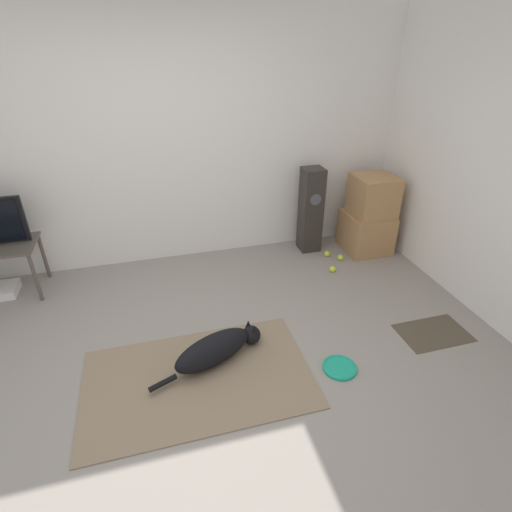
{
  "coord_description": "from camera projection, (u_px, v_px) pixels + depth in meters",
  "views": [
    {
      "loc": [
        -0.16,
        -2.06,
        2.26
      ],
      "look_at": [
        0.7,
        1.04,
        0.45
      ],
      "focal_mm": 28.0,
      "sensor_mm": 36.0,
      "label": 1
    }
  ],
  "objects": [
    {
      "name": "door_mat",
      "position": [
        433.0,
        333.0,
        3.43
      ],
      "size": [
        0.59,
        0.38,
        0.01
      ],
      "color": "#4C4233",
      "rests_on": "ground_plane"
    },
    {
      "name": "floor_speaker",
      "position": [
        311.0,
        210.0,
        4.54
      ],
      "size": [
        0.23,
        0.23,
        0.98
      ],
      "color": "#2D2823",
      "rests_on": "ground_plane"
    },
    {
      "name": "tennis_ball_loose_on_carpet",
      "position": [
        333.0,
        269.0,
        4.29
      ],
      "size": [
        0.07,
        0.07,
        0.07
      ],
      "color": "#C6E033",
      "rests_on": "ground_plane"
    },
    {
      "name": "area_rug",
      "position": [
        198.0,
        378.0,
        2.97
      ],
      "size": [
        1.67,
        1.02,
        0.01
      ],
      "color": "#847056",
      "rests_on": "ground_plane"
    },
    {
      "name": "tennis_ball_by_boxes",
      "position": [
        340.0,
        258.0,
        4.51
      ],
      "size": [
        0.07,
        0.07,
        0.07
      ],
      "color": "#C6E033",
      "rests_on": "ground_plane"
    },
    {
      "name": "frisbee",
      "position": [
        340.0,
        367.0,
        3.06
      ],
      "size": [
        0.26,
        0.26,
        0.03
      ],
      "color": "#199E7A",
      "rests_on": "ground_plane"
    },
    {
      "name": "wall_back",
      "position": [
        161.0,
        144.0,
        4.01
      ],
      "size": [
        8.0,
        0.06,
        2.55
      ],
      "color": "silver",
      "rests_on": "ground_plane"
    },
    {
      "name": "tennis_ball_near_speaker",
      "position": [
        327.0,
        254.0,
        4.59
      ],
      "size": [
        0.07,
        0.07,
        0.07
      ],
      "color": "#C6E033",
      "rests_on": "ground_plane"
    },
    {
      "name": "ground_plane",
      "position": [
        201.0,
        391.0,
        2.87
      ],
      "size": [
        12.0,
        12.0,
        0.0
      ],
      "primitive_type": "plane",
      "color": "gray"
    },
    {
      "name": "dog",
      "position": [
        217.0,
        349.0,
        3.07
      ],
      "size": [
        0.92,
        0.45,
        0.25
      ],
      "color": "black",
      "rests_on": "area_rug"
    },
    {
      "name": "cardboard_box_upper",
      "position": [
        373.0,
        196.0,
        4.43
      ],
      "size": [
        0.44,
        0.44,
        0.44
      ],
      "color": "#A87A4C",
      "rests_on": "cardboard_box_lower"
    },
    {
      "name": "cardboard_box_lower",
      "position": [
        366.0,
        232.0,
        4.65
      ],
      "size": [
        0.5,
        0.5,
        0.45
      ],
      "color": "#A87A4C",
      "rests_on": "ground_plane"
    },
    {
      "name": "game_console",
      "position": [
        1.0,
        291.0,
        3.92
      ],
      "size": [
        0.3,
        0.28,
        0.09
      ],
      "color": "white",
      "rests_on": "ground_plane"
    }
  ]
}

